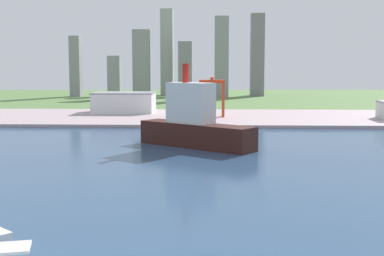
% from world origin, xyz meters
% --- Properties ---
extents(ground_plane, '(2400.00, 2400.00, 0.00)m').
position_xyz_m(ground_plane, '(0.00, 300.00, 0.00)').
color(ground_plane, '#567940').
extents(water_bay, '(840.00, 360.00, 0.15)m').
position_xyz_m(water_bay, '(0.00, 240.00, 0.07)').
color(water_bay, '#2D4C70').
rests_on(water_bay, ground).
extents(industrial_pier, '(840.00, 140.00, 2.50)m').
position_xyz_m(industrial_pier, '(0.00, 490.00, 1.25)').
color(industrial_pier, '#AD999D').
rests_on(industrial_pier, ground).
extents(cargo_ship, '(66.82, 55.67, 46.58)m').
position_xyz_m(cargo_ship, '(2.05, 331.09, 13.11)').
color(cargo_ship, '#381914').
rests_on(cargo_ship, water_bay).
extents(port_crane_red, '(21.30, 39.18, 33.63)m').
position_xyz_m(port_crane_red, '(11.69, 482.46, 26.57)').
color(port_crane_red, red).
rests_on(port_crane_red, industrial_pier).
extents(warehouse_main, '(56.09, 38.65, 18.38)m').
position_xyz_m(warehouse_main, '(-69.35, 525.20, 11.71)').
color(warehouse_main, white).
rests_on(warehouse_main, industrial_pier).
extents(distant_skyline, '(280.59, 74.02, 128.52)m').
position_xyz_m(distant_skyline, '(-36.73, 824.39, 51.85)').
color(distant_skyline, gray).
rests_on(distant_skyline, ground).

